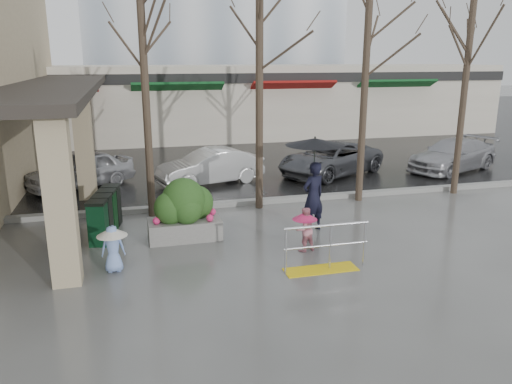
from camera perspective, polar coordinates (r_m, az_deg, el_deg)
name	(u,v)px	position (r m, az deg, el deg)	size (l,w,h in m)	color
ground	(249,255)	(11.64, -0.81, -7.21)	(120.00, 120.00, 0.00)	#51514F
street_asphalt	(168,128)	(32.87, -10.02, 7.17)	(120.00, 36.00, 0.01)	black
curb	(218,204)	(15.32, -4.36, -1.41)	(120.00, 0.30, 0.15)	gray
canopy_slab	(56,82)	(18.62, -21.93, 11.60)	(2.80, 18.00, 0.25)	#2D2823
pillar_front	(60,200)	(10.41, -21.50, -0.84)	(0.55, 0.55, 3.50)	tan
pillar_back	(84,145)	(16.74, -19.05, 5.10)	(0.55, 0.55, 3.50)	tan
storefront_row	(208,101)	(28.89, -5.49, 10.27)	(34.00, 6.74, 4.00)	beige
handrail	(324,253)	(10.84, 7.77, -6.95)	(1.90, 0.50, 1.03)	yellow
tree_west	(142,31)	(14.09, -12.90, 17.45)	(3.20, 3.20, 6.80)	#382B21
tree_midwest	(259,27)	(14.58, 0.40, 18.31)	(3.20, 3.20, 7.00)	#382B21
tree_mideast	(367,42)	(15.74, 12.59, 16.37)	(3.20, 3.20, 6.50)	#382B21
tree_east	(471,25)	(17.60, 23.39, 17.07)	(3.20, 3.20, 7.20)	#382B21
woman	(314,173)	(12.94, 6.64, 2.17)	(1.52, 1.52, 2.50)	black
child_pink	(305,226)	(11.74, 5.58, -3.93)	(0.60, 0.59, 1.06)	#CB7C8C
child_blue	(113,243)	(10.99, -16.07, -5.67)	(0.65, 0.65, 1.03)	#7F9FE1
planter	(184,210)	(12.57, -8.20, -2.04)	(1.80, 1.06, 1.57)	slate
news_boxes	(105,213)	(13.37, -16.84, -2.36)	(0.82, 2.03, 1.11)	#0B331A
car_a	(80,170)	(18.48, -19.44, 2.40)	(1.49, 3.70, 1.26)	#ABACB0
car_b	(210,167)	(18.01, -5.27, 2.89)	(1.33, 3.82, 1.26)	silver
car_c	(330,159)	(19.58, 8.51, 3.78)	(2.09, 4.53, 1.26)	#4F5156
car_d	(453,155)	(21.65, 21.57, 3.97)	(1.77, 4.34, 1.26)	#A5A6AA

